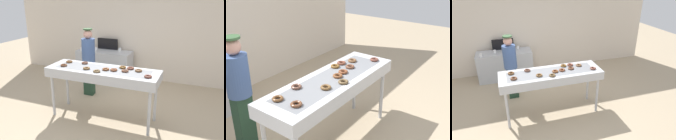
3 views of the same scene
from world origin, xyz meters
The scene contains 21 objects.
ground_plane centered at (0.00, 0.00, 0.00)m, with size 16.00×16.00×0.00m, color tan.
back_wall centered at (0.00, 2.59, 1.66)m, with size 8.00×0.12×3.32m, color beige.
fryer_conveyor centered at (0.00, 0.00, 0.94)m, with size 2.18×0.69×1.04m.
chocolate_donut_0 centered at (-0.48, 0.19, 1.06)m, with size 0.13×0.13×0.04m, color brown.
chocolate_donut_1 centered at (0.45, 0.01, 1.06)m, with size 0.13×0.13×0.04m, color brown.
chocolate_donut_2 centered at (-0.79, -0.11, 1.06)m, with size 0.13×0.13×0.04m, color brown.
chocolate_donut_3 centered at (0.08, -0.03, 1.06)m, with size 0.13×0.13×0.04m, color brown.
chocolate_donut_4 centered at (-0.82, 0.15, 1.06)m, with size 0.13×0.13×0.04m, color brown.
chocolate_donut_5 centered at (0.34, 0.20, 1.06)m, with size 0.13×0.13×0.04m, color brown.
chocolate_donut_6 centered at (0.24, -0.02, 1.06)m, with size 0.13×0.13×0.04m, color brown.
chocolate_donut_7 centered at (0.68, 0.12, 1.06)m, with size 0.13×0.13×0.04m, color brown.
chocolate_donut_8 centered at (0.91, -0.14, 1.06)m, with size 0.13×0.13×0.04m, color brown.
chocolate_donut_9 centered at (0.50, 0.20, 1.06)m, with size 0.13×0.13×0.04m, color brown.
chocolate_donut_10 centered at (-0.03, -0.20, 1.06)m, with size 0.13×0.13×0.04m, color brown.
chocolate_donut_11 centered at (-0.28, -0.12, 1.06)m, with size 0.13×0.13×0.04m, color brown.
worker_baker centered at (-0.79, 0.94, 0.92)m, with size 0.32×0.32×1.65m.
prep_counter centered at (-0.90, 2.14, 0.42)m, with size 1.59×0.60×0.84m, color #B7BABF.
paper_cup_0 centered at (-0.48, 2.29, 0.89)m, with size 0.08×0.08×0.09m, color white.
paper_cup_1 centered at (-1.16, 2.12, 0.89)m, with size 0.08×0.08×0.09m, color white.
paper_cup_2 centered at (-1.53, 1.93, 0.89)m, with size 0.08×0.08×0.09m, color white.
menu_display centered at (-0.90, 2.39, 1.00)m, with size 0.63×0.04×0.32m, color black.
Camera 3 is at (-0.92, -3.85, 2.94)m, focal length 32.93 mm.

